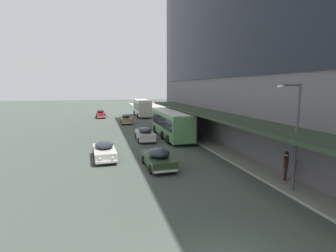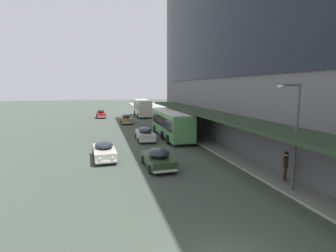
{
  "view_description": "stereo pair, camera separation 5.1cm",
  "coord_description": "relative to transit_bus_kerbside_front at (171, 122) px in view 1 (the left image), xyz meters",
  "views": [
    {
      "loc": [
        -4.01,
        -6.96,
        6.06
      ],
      "look_at": [
        2.73,
        18.92,
        2.05
      ],
      "focal_mm": 28.0,
      "sensor_mm": 36.0,
      "label": 1
    },
    {
      "loc": [
        -3.96,
        -6.97,
        6.06
      ],
      "look_at": [
        2.73,
        18.92,
        2.05
      ],
      "focal_mm": 28.0,
      "sensor_mm": 36.0,
      "label": 2
    }
  ],
  "objects": [
    {
      "name": "transit_bus_kerbside_front",
      "position": [
        0.0,
        0.0,
        0.0
      ],
      "size": [
        2.72,
        11.02,
        3.23
      ],
      "color": "#549653",
      "rests_on": "ground"
    },
    {
      "name": "transit_bus_kerbside_rear",
      "position": [
        0.26,
        23.51,
        0.1
      ],
      "size": [
        2.94,
        9.57,
        3.41
      ],
      "color": "beige",
      "rests_on": "ground"
    },
    {
      "name": "sedan_far_back",
      "position": [
        -4.02,
        -11.22,
        -1.11
      ],
      "size": [
        2.05,
        4.44,
        1.52
      ],
      "color": "#283C22",
      "rests_on": "ground"
    },
    {
      "name": "sedan_trailing_near",
      "position": [
        -8.05,
        23.51,
        -1.07
      ],
      "size": [
        1.89,
        4.62,
        1.6
      ],
      "color": "#A81920",
      "rests_on": "ground"
    },
    {
      "name": "sedan_trailing_mid",
      "position": [
        -3.99,
        13.71,
        -1.07
      ],
      "size": [
        1.85,
        4.57,
        1.57
      ],
      "color": "olive",
      "rests_on": "ground"
    },
    {
      "name": "sedan_oncoming_front",
      "position": [
        -3.3,
        -0.93,
        -1.09
      ],
      "size": [
        2.02,
        4.83,
        1.54
      ],
      "color": "beige",
      "rests_on": "ground"
    },
    {
      "name": "sedan_oncoming_rear",
      "position": [
        -7.92,
        -7.73,
        -1.13
      ],
      "size": [
        2.03,
        4.66,
        1.45
      ],
      "color": "beige",
      "rests_on": "ground"
    },
    {
      "name": "pedestrian_at_kerb",
      "position": [
        3.16,
        -16.28,
        -0.67
      ],
      "size": [
        0.48,
        0.46,
        1.86
      ],
      "color": "#371C17",
      "rests_on": "sidewalk_kerb"
    },
    {
      "name": "street_lamp",
      "position": [
        2.26,
        -17.81,
        1.9
      ],
      "size": [
        1.5,
        0.28,
        6.1
      ],
      "color": "#4C4C51",
      "rests_on": "sidewalk_kerb"
    }
  ]
}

